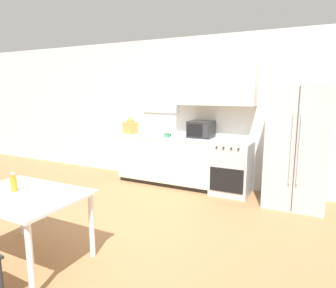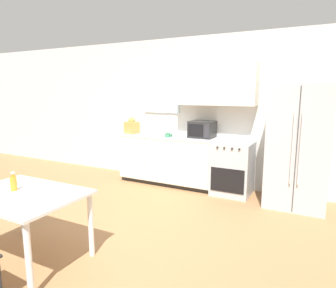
# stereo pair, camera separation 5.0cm
# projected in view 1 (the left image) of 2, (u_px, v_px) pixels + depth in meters

# --- Properties ---
(ground_plane) EXTENTS (12.00, 12.00, 0.00)m
(ground_plane) POSITION_uv_depth(u_px,v_px,m) (121.00, 232.00, 3.73)
(ground_plane) COLOR #9E7047
(wall_back) EXTENTS (12.00, 0.38, 2.70)m
(wall_back) POSITION_uv_depth(u_px,v_px,m) (196.00, 108.00, 5.53)
(wall_back) COLOR silver
(wall_back) RESTS_ON ground_plane
(kitchen_counter) EXTENTS (1.86, 0.61, 0.91)m
(kitchen_counter) POSITION_uv_depth(u_px,v_px,m) (167.00, 159.00, 5.64)
(kitchen_counter) COLOR #333333
(kitchen_counter) RESTS_ON ground_plane
(oven_range) EXTENTS (0.63, 0.64, 0.89)m
(oven_range) POSITION_uv_depth(u_px,v_px,m) (232.00, 168.00, 5.08)
(oven_range) COLOR #B7BABC
(oven_range) RESTS_ON ground_plane
(refrigerator) EXTENTS (0.86, 0.80, 1.83)m
(refrigerator) POSITION_uv_depth(u_px,v_px,m) (297.00, 146.00, 4.49)
(refrigerator) COLOR silver
(refrigerator) RESTS_ON ground_plane
(kitchen_sink) EXTENTS (0.60, 0.44, 0.21)m
(kitchen_sink) POSITION_uv_depth(u_px,v_px,m) (154.00, 134.00, 5.69)
(kitchen_sink) COLOR #B7BABC
(kitchen_sink) RESTS_ON kitchen_counter
(microwave) EXTENTS (0.43, 0.38, 0.30)m
(microwave) POSITION_uv_depth(u_px,v_px,m) (201.00, 129.00, 5.32)
(microwave) COLOR #282828
(microwave) RESTS_ON kitchen_counter
(coffee_mug) EXTENTS (0.13, 0.09, 0.08)m
(coffee_mug) POSITION_uv_depth(u_px,v_px,m) (167.00, 135.00, 5.35)
(coffee_mug) COLOR #3F8C66
(coffee_mug) RESTS_ON kitchen_counter
(grocery_bag_0) EXTENTS (0.29, 0.27, 0.32)m
(grocery_bag_0) POSITION_uv_depth(u_px,v_px,m) (130.00, 127.00, 5.80)
(grocery_bag_0) COLOR #DB994C
(grocery_bag_0) RESTS_ON kitchen_counter
(dining_table) EXTENTS (1.21, 0.87, 0.72)m
(dining_table) POSITION_uv_depth(u_px,v_px,m) (23.00, 203.00, 2.99)
(dining_table) COLOR white
(dining_table) RESTS_ON ground_plane
(drink_bottle) EXTENTS (0.07, 0.07, 0.20)m
(drink_bottle) POSITION_uv_depth(u_px,v_px,m) (14.00, 184.00, 3.04)
(drink_bottle) COLOR orange
(drink_bottle) RESTS_ON dining_table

